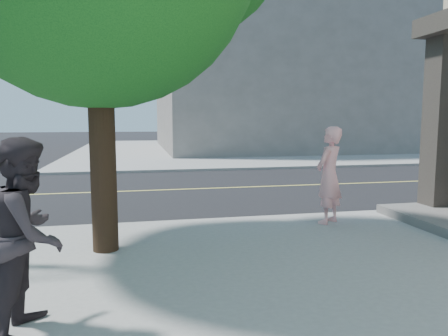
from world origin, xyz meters
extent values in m
cube|color=black|center=(0.00, 4.50, 0.01)|extent=(140.00, 9.00, 0.01)
cube|color=gray|center=(13.50, 21.50, 0.06)|extent=(29.00, 25.00, 0.12)
cube|color=#35302B|center=(9.70, -0.50, 2.22)|extent=(0.55, 0.55, 4.20)
cube|color=slate|center=(14.00, 22.00, 7.12)|extent=(18.00, 16.00, 14.00)
imported|color=#FAA9AD|center=(6.87, -0.88, 1.11)|extent=(0.86, 0.82, 1.97)
imported|color=#272226|center=(1.97, -4.27, 1.09)|extent=(0.82, 1.01, 1.94)
cylinder|color=black|center=(2.53, -1.79, 2.16)|extent=(0.41, 0.41, 4.08)
camera|label=1|loc=(3.04, -8.64, 2.23)|focal=33.47mm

